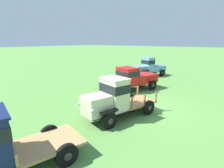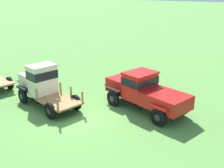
{
  "view_description": "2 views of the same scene",
  "coord_description": "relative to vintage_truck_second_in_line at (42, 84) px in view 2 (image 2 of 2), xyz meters",
  "views": [
    {
      "loc": [
        -10.12,
        -4.89,
        4.27
      ],
      "look_at": [
        0.41,
        2.93,
        1.0
      ],
      "focal_mm": 28.0,
      "sensor_mm": 36.0,
      "label": 1
    },
    {
      "loc": [
        8.15,
        -10.65,
        6.47
      ],
      "look_at": [
        0.41,
        2.93,
        1.0
      ],
      "focal_mm": 45.0,
      "sensor_mm": 36.0,
      "label": 2
    }
  ],
  "objects": [
    {
      "name": "ground_plane",
      "position": [
        2.83,
        -0.49,
        -1.19
      ],
      "size": [
        240.0,
        240.0,
        0.0
      ],
      "primitive_type": "plane",
      "color": "#5B9342"
    },
    {
      "name": "vintage_truck_midrow_center",
      "position": [
        5.49,
        2.1,
        -0.1
      ],
      "size": [
        5.39,
        3.3,
        2.08
      ],
      "color": "black",
      "rests_on": "ground"
    },
    {
      "name": "vintage_truck_second_in_line",
      "position": [
        0.0,
        0.0,
        0.0
      ],
      "size": [
        4.83,
        2.8,
        2.34
      ],
      "color": "black",
      "rests_on": "ground"
    }
  ]
}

